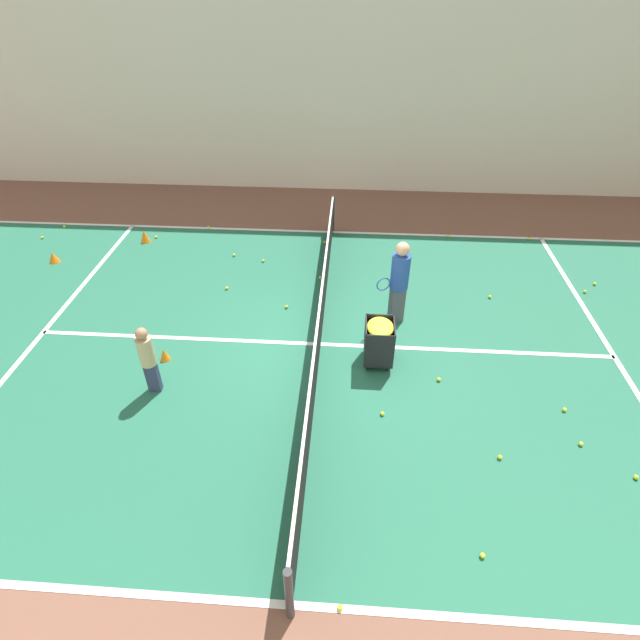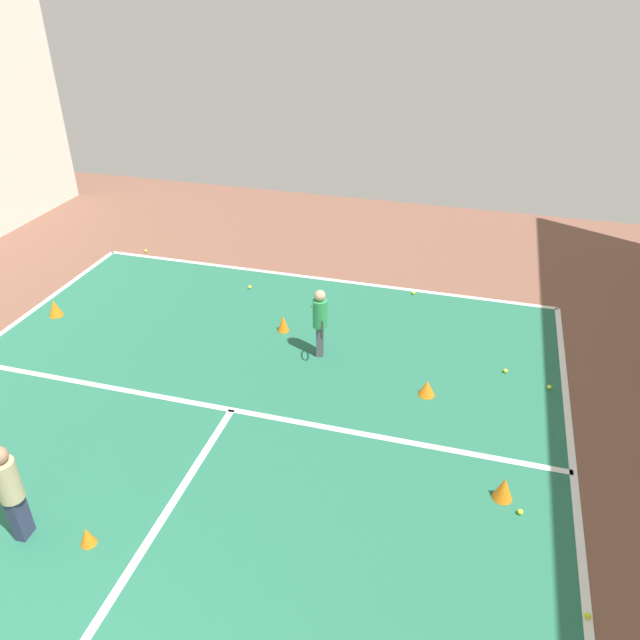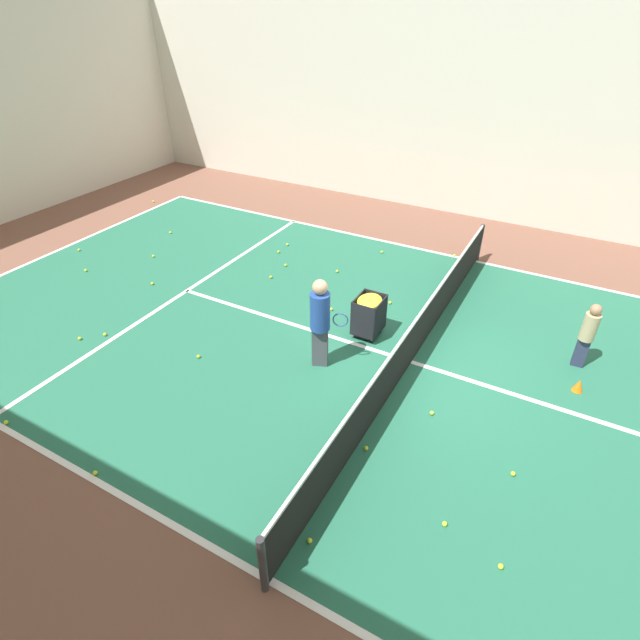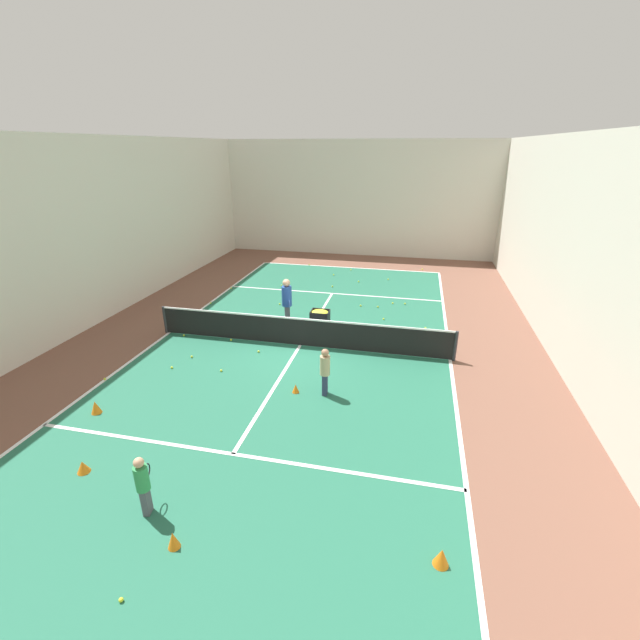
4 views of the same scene
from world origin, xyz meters
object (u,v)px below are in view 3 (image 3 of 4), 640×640
Objects in this scene: tennis_net at (414,340)px; child_midcourt at (588,332)px; coach_at_net at (320,318)px; ball_cart at (369,309)px.

tennis_net is 3.10m from child_midcourt.
tennis_net is 1.79m from coach_at_net.
child_midcourt is at bearing -62.67° from tennis_net.
coach_at_net is at bearing 120.52° from tennis_net.
coach_at_net is (-0.87, 1.48, 0.52)m from tennis_net.
child_midcourt reaches higher than tennis_net.
tennis_net is at bearing 24.44° from child_midcourt.
tennis_net is at bearing 8.45° from coach_at_net.
ball_cart is at bearing 68.53° from tennis_net.
coach_at_net is 1.41m from ball_cart.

